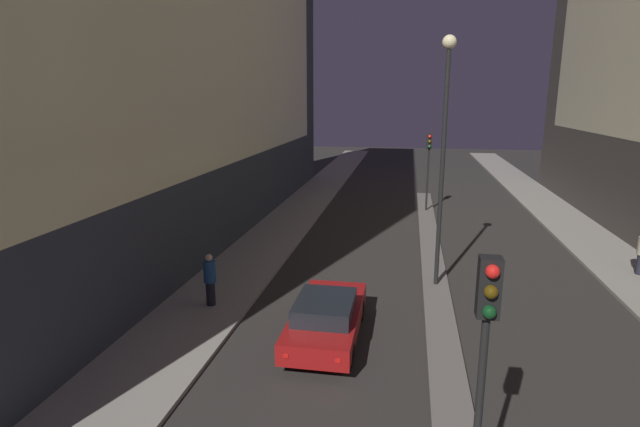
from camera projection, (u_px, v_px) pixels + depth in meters
name	position (u px, v px, depth m)	size (l,w,h in m)	color
median_strip	(432.00, 262.00, 21.49)	(0.96, 30.98, 0.14)	#66605B
traffic_light_near	(485.00, 340.00, 7.26)	(0.32, 0.42, 4.69)	black
traffic_light_mid	(429.00, 155.00, 30.11)	(0.32, 0.42, 4.69)	black
street_lamp	(444.00, 130.00, 17.46)	(0.48, 0.48, 8.91)	black
car_left_lane	(326.00, 317.00, 14.62)	(1.91, 4.73, 1.40)	maroon
pedestrian_on_left_sidewalk	(210.00, 279.00, 16.72)	(0.41, 0.41, 1.80)	black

